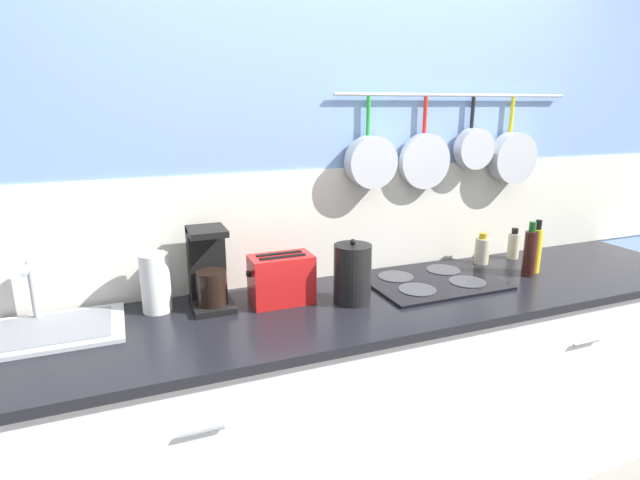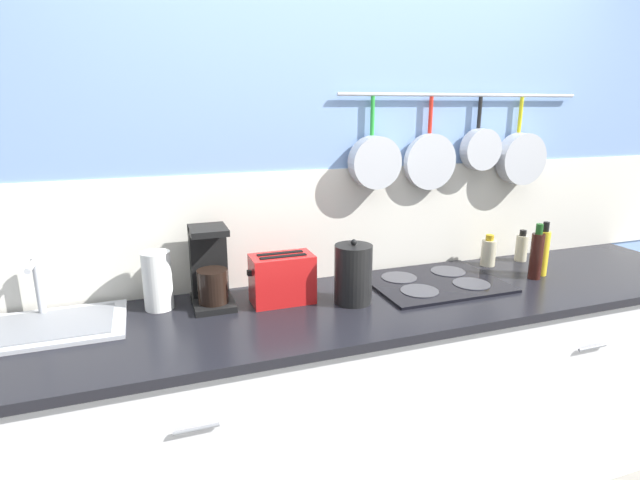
% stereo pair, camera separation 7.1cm
% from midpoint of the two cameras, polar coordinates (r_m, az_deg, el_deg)
% --- Properties ---
extents(wall_back, '(7.20, 0.16, 2.60)m').
position_cam_midpoint_polar(wall_back, '(2.29, 2.17, 4.82)').
color(wall_back, '#7293C6').
rests_on(wall_back, ground_plane).
extents(cabinet_base, '(3.18, 0.64, 0.89)m').
position_cam_midpoint_polar(cabinet_base, '(2.28, 5.82, -17.92)').
color(cabinet_base, silver).
rests_on(cabinet_base, ground_plane).
extents(countertop, '(3.22, 0.67, 0.03)m').
position_cam_midpoint_polar(countertop, '(2.07, 6.16, -7.10)').
color(countertop, black).
rests_on(countertop, cabinet_base).
extents(sink_basin, '(0.58, 0.34, 0.23)m').
position_cam_midpoint_polar(sink_basin, '(2.01, -30.83, -8.87)').
color(sink_basin, '#B7BABF').
rests_on(sink_basin, countertop).
extents(paper_towel_roll, '(0.11, 0.11, 0.23)m').
position_cam_midpoint_polar(paper_towel_roll, '(2.00, -19.26, -4.64)').
color(paper_towel_roll, white).
rests_on(paper_towel_roll, countertop).
extents(coffee_maker, '(0.16, 0.22, 0.31)m').
position_cam_midpoint_polar(coffee_maker, '(2.01, -13.59, -3.65)').
color(coffee_maker, black).
rests_on(coffee_maker, countertop).
extents(toaster, '(0.26, 0.14, 0.20)m').
position_cam_midpoint_polar(toaster, '(1.99, -5.46, -4.48)').
color(toaster, red).
rests_on(toaster, countertop).
extents(kettle, '(0.15, 0.15, 0.26)m').
position_cam_midpoint_polar(kettle, '(1.98, 2.70, -3.85)').
color(kettle, black).
rests_on(kettle, countertop).
extents(cooktop, '(0.57, 0.45, 0.01)m').
position_cam_midpoint_polar(cooktop, '(2.28, 11.69, -4.54)').
color(cooktop, black).
rests_on(cooktop, countertop).
extents(bottle_olive_oil, '(0.07, 0.07, 0.15)m').
position_cam_midpoint_polar(bottle_olive_oil, '(2.59, 17.28, -1.11)').
color(bottle_olive_oil, '#BFB799').
rests_on(bottle_olive_oil, countertop).
extents(bottle_vinegar, '(0.06, 0.06, 0.26)m').
position_cam_midpoint_polar(bottle_vinegar, '(2.46, 22.15, -1.34)').
color(bottle_vinegar, '#33140F').
rests_on(bottle_vinegar, countertop).
extents(bottle_dish_soap, '(0.05, 0.05, 0.25)m').
position_cam_midpoint_polar(bottle_dish_soap, '(2.53, 22.71, -1.00)').
color(bottle_dish_soap, yellow).
rests_on(bottle_dish_soap, countertop).
extents(bottle_cooking_wine, '(0.06, 0.06, 0.16)m').
position_cam_midpoint_polar(bottle_cooking_wine, '(2.73, 20.56, -0.55)').
color(bottle_cooking_wine, '#BFB799').
rests_on(bottle_cooking_wine, countertop).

